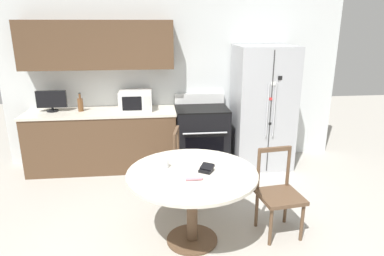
{
  "coord_description": "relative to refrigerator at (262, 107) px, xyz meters",
  "views": [
    {
      "loc": [
        -0.32,
        -2.69,
        2.14
      ],
      "look_at": [
        0.1,
        1.15,
        0.95
      ],
      "focal_mm": 32.0,
      "sensor_mm": 36.0,
      "label": 1
    }
  ],
  "objects": [
    {
      "name": "countertop_tv",
      "position": [
        -3.11,
        0.15,
        0.15
      ],
      "size": [
        0.42,
        0.16,
        0.31
      ],
      "color": "black",
      "rests_on": "kitchen_counter"
    },
    {
      "name": "oven_range",
      "position": [
        -0.92,
        0.06,
        -0.45
      ],
      "size": [
        0.78,
        0.68,
        1.08
      ],
      "color": "black",
      "rests_on": "ground_plane"
    },
    {
      "name": "wallet",
      "position": [
        -1.14,
        -1.9,
        -0.12
      ],
      "size": [
        0.17,
        0.17,
        0.07
      ],
      "color": "black",
      "rests_on": "dining_table"
    },
    {
      "name": "counter_bottle",
      "position": [
        -2.7,
        0.12,
        0.09
      ],
      "size": [
        0.08,
        0.08,
        0.27
      ],
      "color": "brown",
      "rests_on": "kitchen_counter"
    },
    {
      "name": "folded_napkin",
      "position": [
        -1.28,
        -2.08,
        -0.12
      ],
      "size": [
        0.15,
        0.05,
        0.05
      ],
      "color": "pink",
      "rests_on": "dining_table"
    },
    {
      "name": "kitchen_counter",
      "position": [
        -2.41,
        0.08,
        -0.46
      ],
      "size": [
        2.19,
        0.64,
        0.9
      ],
      "color": "brown",
      "rests_on": "ground_plane"
    },
    {
      "name": "candle_glass",
      "position": [
        -1.54,
        -1.76,
        -0.11
      ],
      "size": [
        0.08,
        0.08,
        0.09
      ],
      "color": "silver",
      "rests_on": "dining_table"
    },
    {
      "name": "dining_table",
      "position": [
        -1.28,
        -1.9,
        -0.29
      ],
      "size": [
        1.27,
        1.27,
        0.77
      ],
      "color": "beige",
      "rests_on": "ground_plane"
    },
    {
      "name": "microwave",
      "position": [
        -1.9,
        0.11,
        0.13
      ],
      "size": [
        0.47,
        0.4,
        0.29
      ],
      "color": "white",
      "rests_on": "kitchen_counter"
    },
    {
      "name": "dining_chair_right",
      "position": [
        -0.37,
        -1.83,
        -0.48
      ],
      "size": [
        0.47,
        0.47,
        0.9
      ],
      "rotation": [
        0.0,
        0.0,
        3.26
      ],
      "color": "brown",
      "rests_on": "ground_plane"
    },
    {
      "name": "refrigerator",
      "position": [
        0.0,
        0.0,
        0.0
      ],
      "size": [
        0.85,
        0.77,
        1.83
      ],
      "color": "#B2B5BA",
      "rests_on": "ground_plane"
    },
    {
      "name": "dining_chair_far",
      "position": [
        -1.22,
        -0.98,
        -0.48
      ],
      "size": [
        0.49,
        0.49,
        0.9
      ],
      "rotation": [
        0.0,
        0.0,
        4.53
      ],
      "color": "brown",
      "rests_on": "ground_plane"
    },
    {
      "name": "back_wall",
      "position": [
        -1.6,
        0.38,
        0.53
      ],
      "size": [
        5.2,
        0.44,
        2.6
      ],
      "color": "silver",
      "rests_on": "ground_plane"
    }
  ]
}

